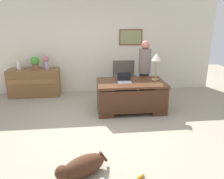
% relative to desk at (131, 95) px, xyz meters
% --- Properties ---
extents(ground_plane, '(12.00, 12.00, 0.00)m').
position_rel_desk_xyz_m(ground_plane, '(-0.63, -0.87, -0.40)').
color(ground_plane, '#9E937F').
extents(back_wall, '(7.00, 0.16, 2.70)m').
position_rel_desk_xyz_m(back_wall, '(-0.63, 1.73, 0.95)').
color(back_wall, beige).
rests_on(back_wall, ground_plane).
extents(desk, '(1.61, 0.96, 0.74)m').
position_rel_desk_xyz_m(desk, '(0.00, 0.00, 0.00)').
color(desk, '#4C2B19').
rests_on(desk, ground_plane).
extents(credenza, '(1.44, 0.50, 0.80)m').
position_rel_desk_xyz_m(credenza, '(-2.59, 1.38, 0.00)').
color(credenza, brown).
rests_on(credenza, ground_plane).
extents(armchair, '(0.60, 0.59, 1.05)m').
position_rel_desk_xyz_m(armchair, '(-0.01, 0.92, 0.08)').
color(armchair, '#564C47').
rests_on(armchair, ground_plane).
extents(person_standing, '(0.32, 0.32, 1.64)m').
position_rel_desk_xyz_m(person_standing, '(0.49, 0.67, 0.45)').
color(person_standing, '#262323').
rests_on(person_standing, ground_plane).
extents(dog_lying, '(0.76, 0.59, 0.30)m').
position_rel_desk_xyz_m(dog_lying, '(-1.15, -2.28, -0.24)').
color(dog_lying, '#472819').
rests_on(dog_lying, ground_plane).
extents(laptop, '(0.32, 0.22, 0.22)m').
position_rel_desk_xyz_m(laptop, '(-0.17, 0.02, 0.40)').
color(laptop, '#B2B5BA').
rests_on(laptop, desk).
extents(desk_lamp, '(0.22, 0.22, 0.67)m').
position_rel_desk_xyz_m(desk_lamp, '(0.61, 0.10, 0.87)').
color(desk_lamp, '#9E8447').
rests_on(desk_lamp, desk).
extents(vase_with_flowers, '(0.17, 0.17, 0.37)m').
position_rel_desk_xyz_m(vase_with_flowers, '(-2.20, 1.38, 0.61)').
color(vase_with_flowers, '#AA94AD').
rests_on(vase_with_flowers, credenza).
extents(vase_empty, '(0.11, 0.11, 0.25)m').
position_rel_desk_xyz_m(vase_empty, '(-2.97, 1.38, 0.53)').
color(vase_empty, silver).
rests_on(vase_empty, credenza).
extents(potted_plant, '(0.24, 0.24, 0.36)m').
position_rel_desk_xyz_m(potted_plant, '(-2.51, 1.38, 0.60)').
color(potted_plant, brown).
rests_on(potted_plant, credenza).
extents(dog_toy_bone, '(0.17, 0.14, 0.05)m').
position_rel_desk_xyz_m(dog_toy_bone, '(-0.31, -2.43, -0.37)').
color(dog_toy_bone, orange).
rests_on(dog_toy_bone, ground_plane).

